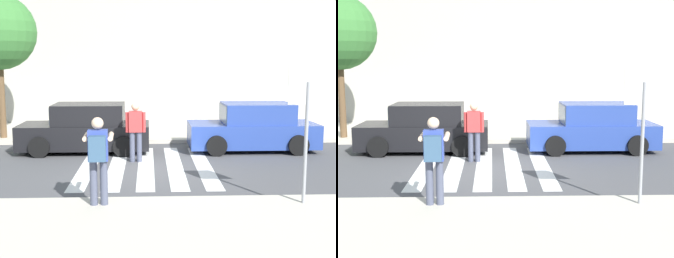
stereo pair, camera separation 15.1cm
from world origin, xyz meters
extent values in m
plane|color=#4C4C4F|center=(0.00, 0.00, 0.00)|extent=(120.00, 120.00, 0.00)
cube|color=beige|center=(0.00, 6.00, 0.07)|extent=(60.00, 4.80, 0.14)
cube|color=#ADA89E|center=(0.00, 10.40, 3.86)|extent=(56.00, 4.00, 7.71)
cube|color=silver|center=(-1.60, 0.20, 0.00)|extent=(0.44, 5.20, 0.01)
cube|color=silver|center=(-0.80, 0.20, 0.00)|extent=(0.44, 5.20, 0.01)
cube|color=silver|center=(0.00, 0.20, 0.00)|extent=(0.44, 5.20, 0.01)
cube|color=silver|center=(0.80, 0.20, 0.00)|extent=(0.44, 5.20, 0.01)
cube|color=silver|center=(1.60, 0.20, 0.00)|extent=(0.44, 5.20, 0.01)
cylinder|color=gray|center=(3.14, -3.75, 1.34)|extent=(0.07, 0.07, 2.39)
cube|color=white|center=(3.14, -3.74, 2.48)|extent=(0.76, 0.03, 0.76)
cube|color=red|center=(3.14, -3.72, 2.48)|extent=(0.66, 0.02, 0.66)
cylinder|color=#474C60|center=(-1.00, -3.70, 0.58)|extent=(0.15, 0.15, 0.88)
cylinder|color=#474C60|center=(-0.80, -3.69, 0.58)|extent=(0.15, 0.15, 0.88)
cube|color=#33479E|center=(-0.90, -3.70, 1.32)|extent=(0.39, 0.26, 0.60)
sphere|color=beige|center=(-0.90, -3.70, 1.75)|extent=(0.23, 0.23, 0.23)
cylinder|color=beige|center=(-1.14, -3.49, 1.46)|extent=(0.12, 0.58, 0.10)
cylinder|color=beige|center=(-0.66, -3.47, 1.46)|extent=(0.12, 0.58, 0.10)
cube|color=black|center=(-0.91, -3.30, 1.49)|extent=(0.14, 0.11, 0.10)
cube|color=#335170|center=(-0.89, -3.93, 1.30)|extent=(0.33, 0.21, 0.48)
cylinder|color=#474C60|center=(-0.39, 0.74, 0.44)|extent=(0.15, 0.15, 0.88)
cylinder|color=#474C60|center=(-0.19, 0.74, 0.44)|extent=(0.15, 0.15, 0.88)
cube|color=#B73333|center=(-0.29, 0.74, 1.18)|extent=(0.38, 0.24, 0.60)
sphere|color=tan|center=(-0.29, 0.74, 1.61)|extent=(0.23, 0.23, 0.23)
cylinder|color=#B73333|center=(-0.53, 0.74, 1.16)|extent=(0.10, 0.10, 0.58)
cylinder|color=#B73333|center=(-0.05, 0.74, 1.16)|extent=(0.10, 0.10, 0.58)
cube|color=black|center=(-1.96, 2.30, 0.53)|extent=(4.10, 1.70, 0.76)
cube|color=black|center=(-1.81, 2.30, 1.23)|extent=(2.20, 1.56, 0.64)
cube|color=slate|center=(-2.88, 2.30, 1.23)|extent=(0.10, 1.50, 0.54)
cube|color=slate|center=(-0.84, 2.30, 1.23)|extent=(0.10, 1.50, 0.51)
cylinder|color=black|center=(-3.23, 1.45, 0.32)|extent=(0.64, 0.22, 0.64)
cylinder|color=black|center=(-3.23, 3.15, 0.32)|extent=(0.64, 0.22, 0.64)
cylinder|color=black|center=(-0.69, 1.45, 0.32)|extent=(0.64, 0.22, 0.64)
cylinder|color=black|center=(-0.69, 3.15, 0.32)|extent=(0.64, 0.22, 0.64)
cube|color=#284293|center=(3.43, 2.30, 0.53)|extent=(4.10, 1.70, 0.76)
cube|color=#284293|center=(3.58, 2.30, 1.23)|extent=(2.20, 1.56, 0.64)
cube|color=slate|center=(2.51, 2.30, 1.23)|extent=(0.10, 1.50, 0.54)
cube|color=slate|center=(4.55, 2.30, 1.23)|extent=(0.10, 1.50, 0.51)
cylinder|color=black|center=(2.16, 1.45, 0.32)|extent=(0.64, 0.22, 0.64)
cylinder|color=black|center=(2.16, 3.15, 0.32)|extent=(0.64, 0.22, 0.64)
cylinder|color=black|center=(4.71, 1.45, 0.32)|extent=(0.64, 0.22, 0.64)
cylinder|color=black|center=(4.71, 3.15, 0.32)|extent=(0.64, 0.22, 0.64)
cylinder|color=brown|center=(-5.16, 4.33, 1.62)|extent=(0.24, 0.24, 2.96)
camera|label=1|loc=(0.08, -12.57, 2.97)|focal=50.00mm
camera|label=2|loc=(0.23, -12.58, 2.97)|focal=50.00mm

